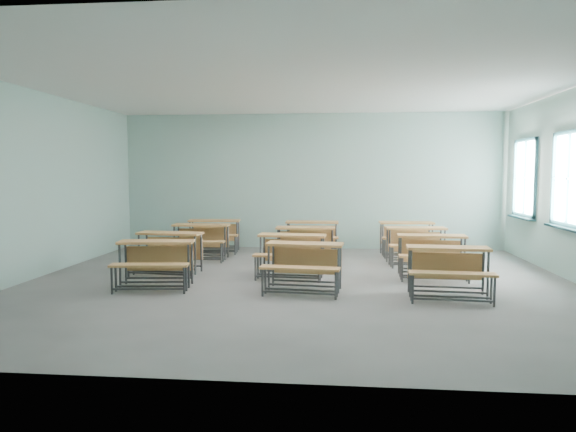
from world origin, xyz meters
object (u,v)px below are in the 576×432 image
object	(u,v)px
desk_unit_r1c0	(168,246)
desk_unit_r3c0	(214,231)
desk_unit_r2c0	(200,236)
desk_unit_r2c1	(305,239)
desk_unit_r0c2	(449,264)
desk_unit_r2c2	(417,240)
desk_unit_r0c1	(304,259)
desk_unit_r1c2	(432,249)
desk_unit_r3c1	(312,232)
desk_unit_r1c1	(291,249)
desk_unit_r0c0	(155,257)
desk_unit_r3c2	(407,233)

from	to	relation	value
desk_unit_r1c0	desk_unit_r3c0	size ratio (longest dim) A/B	1.00
desk_unit_r2c0	desk_unit_r2c1	xyz separation A→B (m)	(2.21, -0.35, 0.00)
desk_unit_r0c2	desk_unit_r2c2	size ratio (longest dim) A/B	1.01
desk_unit_r2c1	desk_unit_r3c0	distance (m)	2.57
desk_unit_r0c1	desk_unit_r0c2	xyz separation A→B (m)	(2.10, -0.21, 0.00)
desk_unit_r0c1	desk_unit_r1c0	world-z (taller)	same
desk_unit_r1c2	desk_unit_r3c0	size ratio (longest dim) A/B	0.97
desk_unit_r2c1	desk_unit_r3c1	size ratio (longest dim) A/B	1.01
desk_unit_r1c1	desk_unit_r3c0	size ratio (longest dim) A/B	0.99
desk_unit_r0c1	desk_unit_r1c1	world-z (taller)	same
desk_unit_r3c0	desk_unit_r3c1	world-z (taller)	same
desk_unit_r1c2	desk_unit_r3c1	size ratio (longest dim) A/B	1.02
desk_unit_r0c0	desk_unit_r2c0	xyz separation A→B (m)	(-0.00, 2.67, 0.00)
desk_unit_r0c2	desk_unit_r3c2	bearing A→B (deg)	94.69
desk_unit_r0c1	desk_unit_r3c0	bearing A→B (deg)	127.16
desk_unit_r2c0	desk_unit_r3c1	bearing A→B (deg)	19.39
desk_unit_r3c2	desk_unit_r3c1	bearing A→B (deg)	179.11
desk_unit_r2c2	desk_unit_r0c2	bearing A→B (deg)	-92.16
desk_unit_r3c2	desk_unit_r2c0	bearing A→B (deg)	-170.68
desk_unit_r1c2	desk_unit_r2c0	bearing A→B (deg)	164.23
desk_unit_r0c2	desk_unit_r1c0	world-z (taller)	same
desk_unit_r3c2	desk_unit_r1c2	bearing A→B (deg)	-90.21
desk_unit_r0c2	desk_unit_r2c0	bearing A→B (deg)	150.30
desk_unit_r1c2	desk_unit_r2c2	distance (m)	1.26
desk_unit_r3c0	desk_unit_r0c1	bearing A→B (deg)	-63.34
desk_unit_r2c2	desk_unit_r3c2	xyz separation A→B (m)	(-0.03, 1.13, 0.00)
desk_unit_r3c2	desk_unit_r1c1	bearing A→B (deg)	-135.05
desk_unit_r0c1	desk_unit_r1c2	distance (m)	2.46
desk_unit_r2c0	desk_unit_r3c0	size ratio (longest dim) A/B	0.96
desk_unit_r0c1	desk_unit_r1c1	size ratio (longest dim) A/B	1.02
desk_unit_r0c2	desk_unit_r1c0	xyz separation A→B (m)	(-4.62, 1.40, 0.00)
desk_unit_r1c0	desk_unit_r2c0	bearing A→B (deg)	88.65
desk_unit_r2c0	desk_unit_r3c0	xyz separation A→B (m)	(0.04, 1.02, 0.00)
desk_unit_r2c1	desk_unit_r0c2	bearing A→B (deg)	-50.07
desk_unit_r0c2	desk_unit_r2c1	size ratio (longest dim) A/B	1.03
desk_unit_r2c0	desk_unit_r3c0	world-z (taller)	same
desk_unit_r2c0	desk_unit_r3c2	world-z (taller)	same
desk_unit_r3c1	desk_unit_r0c0	bearing A→B (deg)	-123.12
desk_unit_r2c0	desk_unit_r3c0	distance (m)	1.02
desk_unit_r0c2	desk_unit_r3c0	world-z (taller)	same
desk_unit_r2c2	desk_unit_r3c1	bearing A→B (deg)	150.13
desk_unit_r3c2	desk_unit_r2c2	bearing A→B (deg)	-91.02
desk_unit_r1c2	desk_unit_r2c1	bearing A→B (deg)	156.19
desk_unit_r0c2	desk_unit_r3c1	size ratio (longest dim) A/B	1.04
desk_unit_r1c1	desk_unit_r3c2	distance (m)	3.43
desk_unit_r3c2	desk_unit_r0c2	bearing A→B (deg)	-91.58
desk_unit_r2c0	desk_unit_r3c1	world-z (taller)	same
desk_unit_r0c1	desk_unit_r3c2	size ratio (longest dim) A/B	1.03
desk_unit_r2c2	desk_unit_r1c2	bearing A→B (deg)	-89.84
desk_unit_r2c2	desk_unit_r3c1	distance (m)	2.36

